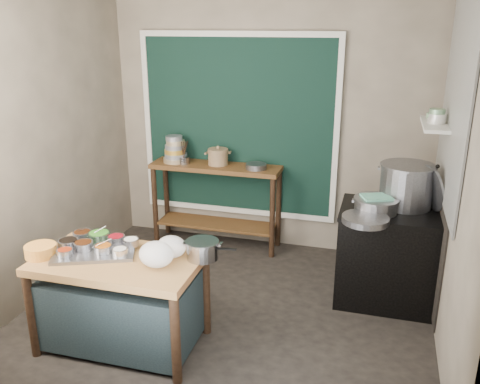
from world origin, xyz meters
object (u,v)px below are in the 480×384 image
(prep_table, at_px, (122,302))
(yellow_basin, at_px, (41,251))
(stove_block, at_px, (389,257))
(stock_pot, at_px, (406,185))
(back_counter, at_px, (216,205))
(utensil_cup, at_px, (184,160))
(condiment_tray, at_px, (95,250))
(saucepan, at_px, (202,250))
(ceramic_crock, at_px, (218,158))
(steamer, at_px, (376,205))

(prep_table, bearing_deg, yellow_basin, -168.47)
(stove_block, xyz_separation_m, stock_pot, (0.09, 0.13, 0.65))
(back_counter, relative_size, stock_pot, 2.94)
(back_counter, distance_m, utensil_cup, 0.62)
(prep_table, distance_m, yellow_basin, 0.73)
(yellow_basin, bearing_deg, prep_table, 12.05)
(condiment_tray, height_order, utensil_cup, utensil_cup)
(prep_table, bearing_deg, condiment_tray, 165.08)
(saucepan, bearing_deg, stove_block, 28.71)
(yellow_basin, xyz_separation_m, ceramic_crock, (0.71, 2.17, 0.23))
(stove_block, xyz_separation_m, saucepan, (-1.38, -1.12, 0.40))
(condiment_tray, relative_size, steamer, 1.56)
(back_counter, bearing_deg, ceramic_crock, 32.08)
(prep_table, height_order, ceramic_crock, ceramic_crock)
(stove_block, distance_m, stock_pot, 0.67)
(back_counter, relative_size, condiment_tray, 2.38)
(steamer, bearing_deg, prep_table, -146.80)
(ceramic_crock, bearing_deg, condiment_tray, -100.04)
(steamer, bearing_deg, yellow_basin, -151.27)
(stove_block, bearing_deg, stock_pot, 56.95)
(condiment_tray, bearing_deg, utensil_cup, 90.70)
(condiment_tray, distance_m, saucepan, 0.85)
(prep_table, xyz_separation_m, stock_pot, (2.09, 1.43, 0.70))
(yellow_basin, xyz_separation_m, steamer, (2.43, 1.33, 0.15))
(yellow_basin, bearing_deg, utensil_cup, 81.04)
(prep_table, relative_size, saucepan, 4.82)
(utensil_cup, relative_size, stock_pot, 0.27)
(stove_block, bearing_deg, prep_table, -146.98)
(saucepan, height_order, stock_pot, stock_pot)
(condiment_tray, height_order, yellow_basin, yellow_basin)
(back_counter, relative_size, saucepan, 5.59)
(stove_block, relative_size, steamer, 2.30)
(stock_pot, bearing_deg, stove_block, -123.05)
(stove_block, xyz_separation_m, yellow_basin, (-2.58, -1.42, 0.37))
(back_counter, distance_m, stock_pot, 2.16)
(condiment_tray, bearing_deg, saucepan, 8.34)
(yellow_basin, bearing_deg, stock_pot, 30.26)
(prep_table, relative_size, stock_pot, 2.53)
(back_counter, distance_m, saucepan, 1.95)
(steamer, bearing_deg, stock_pot, 43.01)
(stock_pot, bearing_deg, prep_table, -145.52)
(ceramic_crock, height_order, stock_pot, stock_pot)
(ceramic_crock, distance_m, steamer, 1.92)
(prep_table, relative_size, ceramic_crock, 5.30)
(prep_table, xyz_separation_m, condiment_tray, (-0.23, 0.06, 0.39))
(yellow_basin, height_order, steamer, steamer)
(saucepan, bearing_deg, steamer, 29.62)
(yellow_basin, distance_m, utensil_cup, 2.14)
(prep_table, xyz_separation_m, yellow_basin, (-0.58, -0.12, 0.42))
(condiment_tray, height_order, stock_pot, stock_pot)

